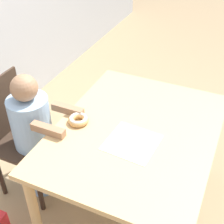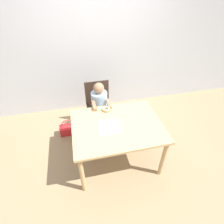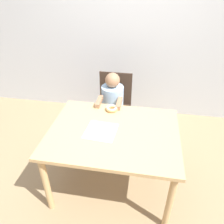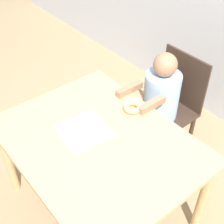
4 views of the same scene
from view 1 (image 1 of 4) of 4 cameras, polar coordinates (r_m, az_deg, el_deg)
name	(u,v)px [view 1 (image 1 of 4)]	position (r m, az deg, el deg)	size (l,w,h in m)	color
ground_plane	(132,203)	(2.45, 3.59, -16.28)	(12.00, 12.00, 0.00)	#997F5B
dining_table	(135,140)	(1.99, 4.27, -5.19)	(1.24, 0.96, 0.72)	tan
chair	(21,136)	(2.35, -16.35, -4.29)	(0.43, 0.42, 0.91)	#38281E
child_figure	(35,139)	(2.26, -13.96, -4.76)	(0.28, 0.48, 1.00)	#99BCE0
donut	(78,120)	(1.98, -6.16, -1.38)	(0.13, 0.13, 0.04)	tan
napkin	(132,142)	(1.84, 3.67, -5.56)	(0.31, 0.31, 0.00)	white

